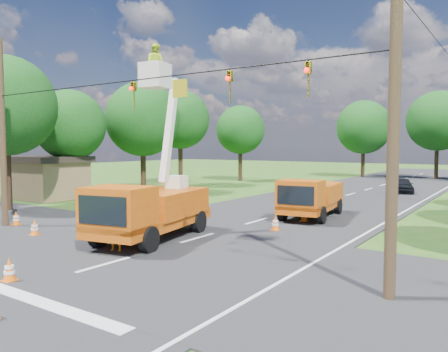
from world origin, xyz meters
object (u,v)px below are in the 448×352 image
Objects in this scene: traffic_cone_4 at (35,228)px; shed at (47,177)px; distant_car at (402,185)px; ground_worker at (116,228)px; traffic_cone_7 at (389,209)px; bucket_truck at (150,200)px; traffic_cone_3 at (304,215)px; tree_far_a at (364,127)px; traffic_cone_5 at (16,218)px; pole_right_near at (394,98)px; second_truck at (311,197)px; traffic_cone_2 at (275,223)px; tree_left_e at (180,120)px; pole_left at (2,134)px; tree_left_b at (5,106)px; traffic_cone_0 at (9,270)px; tree_left_f at (240,130)px; tree_left_d at (143,119)px; tree_far_b at (438,121)px; tree_left_c at (70,125)px.

shed is (-11.69, 8.47, 1.26)m from traffic_cone_4.
ground_worker is at bearing -117.20° from distant_car.
traffic_cone_7 is (2.06, -13.00, -0.28)m from distant_car.
traffic_cone_3 is (3.46, 7.75, -1.35)m from bucket_truck.
tree_far_a reaches higher than bucket_truck.
bucket_truck is 8.59m from traffic_cone_3.
traffic_cone_5 is 18.41m from pole_right_near.
traffic_cone_2 is at bearing -95.95° from second_truck.
bucket_truck is 5.47m from traffic_cone_4.
traffic_cone_4 is 0.08× the size of tree_left_e.
second_truck is at bearing 43.49° from pole_left.
tree_left_b reaches higher than ground_worker.
traffic_cone_7 is (6.09, 18.56, 0.00)m from traffic_cone_0.
tree_left_f reaches higher than traffic_cone_5.
shed reaches higher than second_truck.
traffic_cone_2 is at bearing 11.85° from tree_left_b.
traffic_cone_4 is at bearing -167.02° from bucket_truck.
second_truck reaches higher than ground_worker.
tree_left_f is (2.00, 8.00, -0.81)m from tree_left_e.
traffic_cone_2 is at bearing -26.89° from tree_left_d.
pole_right_near reaches higher than distant_car.
ground_worker reaches higher than traffic_cone_3.
tree_left_e is 30.35m from tree_far_b.
traffic_cone_3 and traffic_cone_5 have the same top height.
traffic_cone_4 is 14.80m from tree_left_c.
traffic_cone_4 is at bearing -128.63° from traffic_cone_7.
distant_car is 0.47× the size of tree_left_c.
tree_far_a reaches higher than tree_left_c.
tree_left_f is (-5.30, 30.00, 1.19)m from pole_left.
traffic_cone_2 is 0.08× the size of tree_left_d.
tree_far_a is at bearing 94.88° from traffic_cone_0.
traffic_cone_7 is at bearing -99.30° from distant_car.
tree_left_f is at bearing -139.88° from tree_far_b.
traffic_cone_4 is at bearing -129.92° from traffic_cone_3.
tree_left_f is at bearing 81.72° from shed.
tree_left_f reaches higher than traffic_cone_0.
tree_far_b reaches higher than pole_right_near.
tree_left_f is at bearing 151.87° from distant_car.
distant_car reaches higher than traffic_cone_3.
second_truck is at bearing 122.01° from pole_right_near.
traffic_cone_2 is 19.79m from tree_left_d.
pole_left is 12.02m from shed.
traffic_cone_0 is (0.25, -4.24, -0.53)m from ground_worker.
tree_far_b is at bearing 49.28° from tree_left_e.
traffic_cone_4 is at bearing -133.08° from second_truck.
ground_worker is 0.19× the size of tree_left_b.
distant_car is at bearing 53.62° from tree_left_b.
pole_right_near reaches higher than tree_left_d.
traffic_cone_0 is at bearing -31.36° from traffic_cone_5.
tree_left_c is at bearing 160.20° from pole_right_near.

